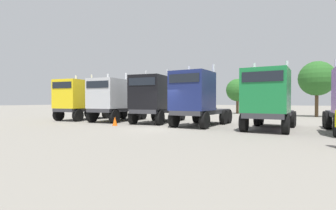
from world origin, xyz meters
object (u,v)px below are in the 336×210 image
Objects in this scene: semi_truck_yellow at (78,99)px; semi_truck_silver at (111,99)px; semi_truck_navy at (196,98)px; semi_truck_green at (268,99)px; traffic_cone_near at (115,121)px; semi_truck_black at (153,99)px.

semi_truck_silver is (4.00, 0.01, -0.02)m from semi_truck_yellow.
semi_truck_green is (4.66, -0.21, -0.07)m from semi_truck_navy.
semi_truck_green reaches higher than traffic_cone_near.
semi_truck_yellow is 7.94m from semi_truck_black.
semi_truck_navy reaches higher than semi_truck_yellow.
semi_truck_silver is 12.55m from semi_truck_green.
semi_truck_navy reaches higher than traffic_cone_near.
semi_truck_silver is 3.86m from traffic_cone_near.
semi_truck_navy is (7.88, -0.35, 0.06)m from semi_truck_silver.
semi_truck_black is 4.01m from semi_truck_navy.
semi_truck_green is (12.54, -0.56, -0.01)m from semi_truck_silver.
semi_truck_yellow is at bearing -90.19° from semi_truck_green.
semi_truck_silver reaches higher than semi_truck_green.
semi_truck_yellow is 0.99× the size of semi_truck_black.
semi_truck_black is at bearing 63.27° from traffic_cone_near.
semi_truck_black is 10.25× the size of traffic_cone_near.
semi_truck_yellow reaches higher than traffic_cone_near.
semi_truck_green is (8.61, -0.93, -0.04)m from semi_truck_black.
semi_truck_navy is (3.95, -0.72, 0.03)m from semi_truck_black.
traffic_cone_near is (2.49, -2.49, -1.58)m from semi_truck_silver.
semi_truck_black is at bearing -94.46° from semi_truck_green.
semi_truck_navy is at bearing 81.68° from semi_truck_silver.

